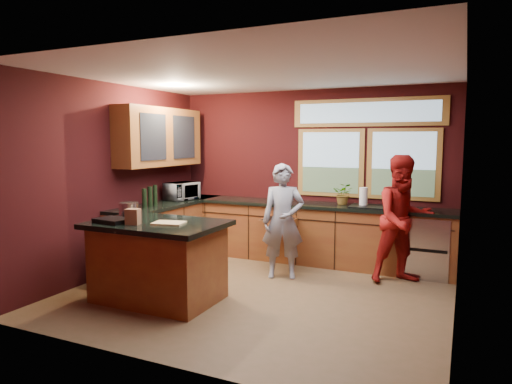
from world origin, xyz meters
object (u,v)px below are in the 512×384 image
Objects in this scene: cutting_board at (169,223)px; stock_pot at (129,210)px; person_grey at (283,221)px; person_red at (403,219)px; island at (158,261)px.

cutting_board is 0.78m from stock_pot.
cutting_board is at bearing -14.93° from stock_pot.
person_grey is 1.61m from person_red.
island is 4.43× the size of cutting_board.
stock_pot is (-3.10, -1.78, 0.18)m from person_red.
person_grey reaches higher than cutting_board.
person_red is at bearing 40.05° from cutting_board.
stock_pot is at bearing 165.07° from cutting_board.
person_red reaches higher than stock_pot.
stock_pot is (-1.57, -1.31, 0.24)m from person_grey.
cutting_board is at bearing -14.04° from island.
person_grey reaches higher than island.
cutting_board reaches higher than island.
cutting_board is 1.46× the size of stock_pot.
person_red is 4.89× the size of cutting_board.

